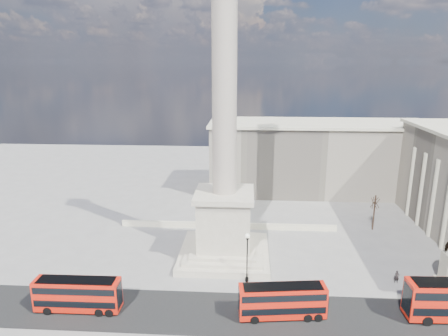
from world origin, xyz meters
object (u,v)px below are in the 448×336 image
Objects in this scene: red_bus_a at (78,294)px; victorian_lamp at (247,254)px; pedestrian_walking at (397,277)px; nelsons_column at (224,179)px; pedestrian_crossing at (315,294)px; red_bus_b at (283,301)px.

victorian_lamp is (20.82, 8.10, 2.06)m from red_bus_a.
nelsons_column is at bearing 178.37° from pedestrian_walking.
pedestrian_walking is at bearing 2.53° from victorian_lamp.
victorian_lamp reaches higher than pedestrian_crossing.
pedestrian_crossing is at bearing -24.66° from victorian_lamp.
red_bus_a is 5.73× the size of pedestrian_crossing.
red_bus_b reaches higher than pedestrian_walking.
pedestrian_crossing is at bearing 33.70° from red_bus_b.
victorian_lamp is 3.96× the size of pedestrian_crossing.
nelsons_column is 4.67× the size of red_bus_b.
pedestrian_walking is (16.65, 8.85, -1.31)m from red_bus_b.
victorian_lamp is 3.98× the size of pedestrian_walking.
nelsons_column is at bearing 116.08° from victorian_lamp.
red_bus_a reaches higher than pedestrian_crossing.
red_bus_a is 25.19m from red_bus_b.
red_bus_a is 42.82m from pedestrian_walking.
red_bus_b is (8.00, -15.34, -10.69)m from nelsons_column.
nelsons_column reaches higher than victorian_lamp.
red_bus_b is 6.07m from pedestrian_crossing.
red_bus_a is 30.01m from pedestrian_crossing.
pedestrian_crossing is (12.52, -11.50, -12.00)m from nelsons_column.
red_bus_a is at bearing -154.69° from pedestrian_walking.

